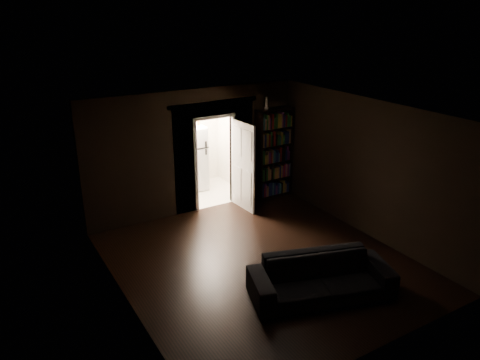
# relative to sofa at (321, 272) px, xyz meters

# --- Properties ---
(ground) EXTENTS (5.50, 5.50, 0.00)m
(ground) POSITION_rel_sofa_xyz_m (-0.26, 1.35, -0.44)
(ground) COLOR black
(ground) RESTS_ON ground
(room_walls) EXTENTS (5.02, 5.61, 2.84)m
(room_walls) POSITION_rel_sofa_xyz_m (-0.27, 2.42, 1.24)
(room_walls) COLOR black
(room_walls) RESTS_ON ground
(kitchen_alcove) EXTENTS (2.20, 1.80, 2.60)m
(kitchen_alcove) POSITION_rel_sofa_xyz_m (0.24, 5.22, 0.77)
(kitchen_alcove) COLOR beige
(kitchen_alcove) RESTS_ON ground
(sofa) EXTENTS (2.49, 1.65, 0.89)m
(sofa) POSITION_rel_sofa_xyz_m (0.00, 0.00, 0.00)
(sofa) COLOR black
(sofa) RESTS_ON ground
(bookshelf) EXTENTS (0.94, 0.47, 2.20)m
(bookshelf) POSITION_rel_sofa_xyz_m (1.74, 3.90, 0.66)
(bookshelf) COLOR black
(bookshelf) RESTS_ON ground
(refrigerator) EXTENTS (0.95, 0.92, 1.65)m
(refrigerator) POSITION_rel_sofa_xyz_m (0.20, 5.38, 0.38)
(refrigerator) COLOR white
(refrigerator) RESTS_ON ground
(door) EXTENTS (0.10, 0.85, 2.05)m
(door) POSITION_rel_sofa_xyz_m (0.74, 3.65, 0.58)
(door) COLOR silver
(door) RESTS_ON ground
(figurine) EXTENTS (0.12, 0.12, 0.29)m
(figurine) POSITION_rel_sofa_xyz_m (1.54, 3.96, 1.90)
(figurine) COLOR white
(figurine) RESTS_ON bookshelf
(bottles) EXTENTS (0.69, 0.38, 0.29)m
(bottles) POSITION_rel_sofa_xyz_m (0.27, 5.37, 1.35)
(bottles) COLOR black
(bottles) RESTS_ON refrigerator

